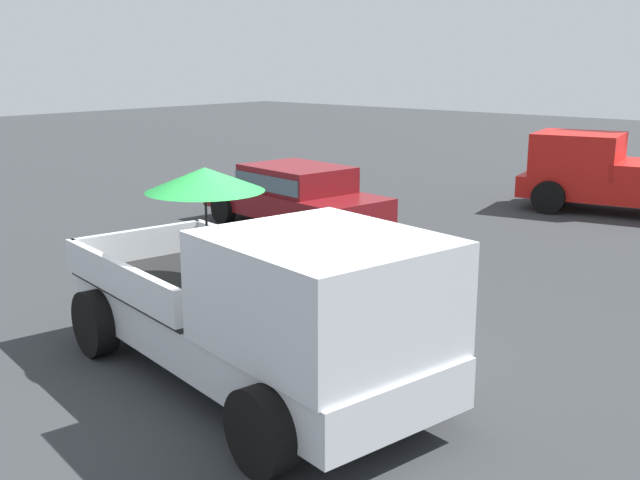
# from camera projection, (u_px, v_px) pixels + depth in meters

# --- Properties ---
(ground_plane) EXTENTS (80.00, 80.00, 0.00)m
(ground_plane) POSITION_uv_depth(u_px,v_px,m) (245.00, 379.00, 8.46)
(ground_plane) COLOR #2D3033
(pickup_truck_main) EXTENTS (5.29, 2.93, 2.26)m
(pickup_truck_main) POSITION_uv_depth(u_px,v_px,m) (266.00, 305.00, 7.92)
(pickup_truck_main) COLOR black
(pickup_truck_main) RESTS_ON ground
(pickup_truck_far) EXTENTS (5.06, 2.91, 1.80)m
(pickup_truck_far) POSITION_uv_depth(u_px,v_px,m) (621.00, 175.00, 17.42)
(pickup_truck_far) COLOR black
(pickup_truck_far) RESTS_ON ground
(parked_sedan_near) EXTENTS (4.49, 2.41, 1.33)m
(parked_sedan_near) POSITION_uv_depth(u_px,v_px,m) (295.00, 193.00, 15.83)
(parked_sedan_near) COLOR black
(parked_sedan_near) RESTS_ON ground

